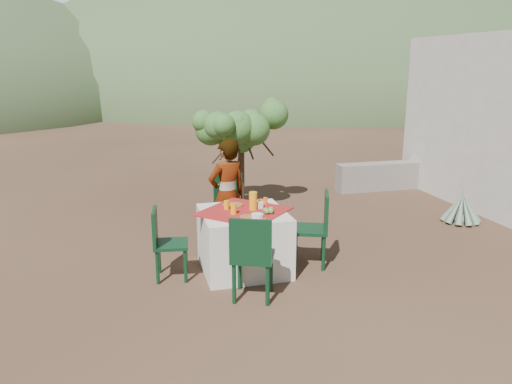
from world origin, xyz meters
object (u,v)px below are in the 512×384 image
(chair_right, at_px, (316,225))
(person, at_px, (227,195))
(chair_far, at_px, (231,204))
(shrub_tree, at_px, (243,134))
(agave, at_px, (461,209))
(chair_near, at_px, (252,254))
(chair_left, at_px, (165,240))
(juice_pitcher, at_px, (253,201))
(table, at_px, (244,240))

(chair_right, xyz_separation_m, person, (-0.98, 0.82, 0.25))
(chair_far, bearing_deg, chair_right, -64.10)
(chair_right, bearing_deg, shrub_tree, -152.99)
(agave, bearing_deg, chair_near, -155.26)
(person, bearing_deg, chair_left, 20.69)
(chair_near, height_order, juice_pitcher, juice_pitcher)
(chair_right, relative_size, agave, 1.44)
(table, relative_size, juice_pitcher, 5.84)
(juice_pitcher, bearing_deg, chair_right, -8.79)
(table, bearing_deg, juice_pitcher, 13.44)
(chair_right, height_order, shrub_tree, shrub_tree)
(shrub_tree, relative_size, juice_pitcher, 7.56)
(person, bearing_deg, chair_right, 120.68)
(table, distance_m, person, 0.83)
(table, relative_size, chair_far, 1.37)
(chair_far, relative_size, agave, 1.42)
(chair_near, xyz_separation_m, person, (0.05, 1.59, 0.24))
(juice_pitcher, bearing_deg, chair_far, 92.61)
(chair_far, distance_m, person, 0.51)
(chair_near, height_order, chair_left, chair_near)
(chair_far, xyz_separation_m, chair_right, (0.84, -1.25, 0.00))
(chair_right, bearing_deg, juice_pitcher, -77.93)
(chair_near, height_order, chair_right, chair_near)
(chair_right, relative_size, shrub_tree, 0.57)
(chair_far, xyz_separation_m, shrub_tree, (0.55, 1.51, 0.81))
(chair_right, xyz_separation_m, agave, (2.92, 1.06, -0.31))
(chair_right, xyz_separation_m, juice_pitcher, (-0.79, 0.12, 0.34))
(juice_pitcher, bearing_deg, chair_left, -176.93)
(chair_left, bearing_deg, agave, -71.11)
(chair_near, xyz_separation_m, chair_right, (1.03, 0.76, -0.01))
(chair_left, relative_size, shrub_tree, 0.51)
(table, height_order, chair_near, chair_near)
(chair_far, relative_size, person, 0.61)
(chair_left, relative_size, chair_right, 0.91)
(chair_far, bearing_deg, chair_near, -103.37)
(chair_left, relative_size, agave, 1.30)
(chair_near, relative_size, person, 0.62)
(chair_near, bearing_deg, juice_pitcher, -83.29)
(table, height_order, chair_left, chair_left)
(chair_far, xyz_separation_m, person, (-0.13, -0.43, 0.25))
(person, distance_m, shrub_tree, 2.13)
(table, xyz_separation_m, juice_pitcher, (0.13, 0.03, 0.49))
(agave, bearing_deg, chair_far, 177.09)
(shrub_tree, height_order, agave, shrub_tree)
(chair_far, xyz_separation_m, chair_left, (-1.04, -1.19, -0.05))
(chair_left, height_order, agave, chair_left)
(person, relative_size, agave, 2.34)
(chair_right, relative_size, person, 0.62)
(chair_left, distance_m, chair_right, 1.89)
(table, distance_m, chair_right, 0.94)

